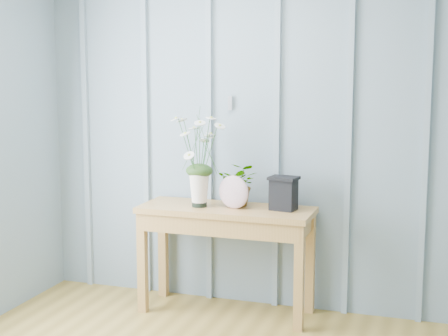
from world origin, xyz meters
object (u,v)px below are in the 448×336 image
(daisy_vase, at_px, (199,148))
(carved_box, at_px, (284,193))
(sideboard, at_px, (226,223))
(felt_disc_vessel, at_px, (234,192))

(daisy_vase, bearing_deg, carved_box, 7.77)
(sideboard, relative_size, carved_box, 5.27)
(daisy_vase, distance_m, carved_box, 0.65)
(sideboard, distance_m, daisy_vase, 0.55)
(daisy_vase, xyz_separation_m, carved_box, (0.57, 0.08, -0.29))
(carved_box, bearing_deg, sideboard, -174.40)
(daisy_vase, distance_m, felt_disc_vessel, 0.38)
(sideboard, height_order, felt_disc_vessel, felt_disc_vessel)
(sideboard, bearing_deg, felt_disc_vessel, -22.83)
(daisy_vase, bearing_deg, sideboard, 12.35)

